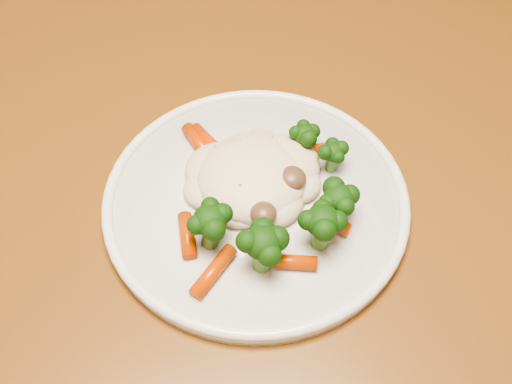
# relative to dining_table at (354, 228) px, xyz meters

# --- Properties ---
(dining_table) EXTENTS (1.39, 1.11, 0.75)m
(dining_table) POSITION_rel_dining_table_xyz_m (0.00, 0.00, 0.00)
(dining_table) COLOR brown
(dining_table) RESTS_ON ground
(plate) EXTENTS (0.26, 0.26, 0.01)m
(plate) POSITION_rel_dining_table_xyz_m (-0.11, -0.02, 0.10)
(plate) COLOR silver
(plate) RESTS_ON dining_table
(meal) EXTENTS (0.16, 0.18, 0.04)m
(meal) POSITION_rel_dining_table_xyz_m (-0.10, -0.02, 0.13)
(meal) COLOR beige
(meal) RESTS_ON plate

